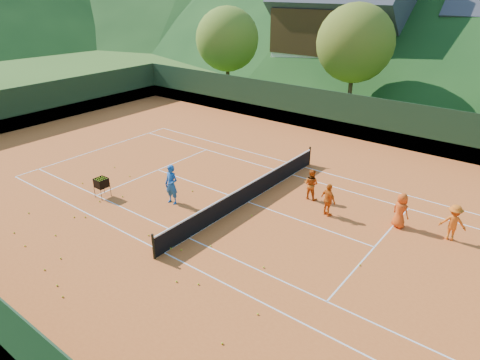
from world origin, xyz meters
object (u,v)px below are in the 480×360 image
Objects in this scene: coach at (171,185)px; student_c at (401,210)px; ball_hopper at (101,183)px; student_d at (453,222)px; student_b at (328,200)px; student_a at (311,184)px; tennis_net at (248,193)px; chalet_left at (342,25)px.

student_c is at bearing 21.17° from coach.
ball_hopper is (-3.20, -1.67, -0.23)m from coach.
coach reaches higher than student_d.
student_a is at bearing -11.51° from student_b.
student_c is at bearing -2.66° from student_d.
student_a is 1.76m from student_b.
student_d is (2.04, 0.31, -0.00)m from student_c.
coach reaches higher than ball_hopper.
tennis_net reaches higher than ball_hopper.
student_d is 8.98m from tennis_net.
ball_hopper is 34.56m from chalet_left.
coach reaches higher than tennis_net.
chalet_left is at bearing -41.33° from student_b.
student_b is (1.45, -1.01, 0.01)m from student_a.
student_b reaches higher than tennis_net.
student_d is (6.41, 0.30, 0.02)m from student_a.
coach is at bearing 11.53° from student_d.
student_b is at bearing -64.64° from chalet_left.
student_c is 1.59× the size of ball_hopper.
student_b is at bearing 23.99° from coach.
chalet_left is at bearing 108.43° from tennis_net.
chalet_left is at bearing 98.14° from coach.
chalet_left is (-13.66, 28.81, 4.84)m from student_b.
tennis_net is 32.04m from chalet_left.
student_d reaches higher than student_a.
student_a is 6.42m from student_d.
student_c is (2.92, 1.00, 0.01)m from student_b.
student_b is (6.46, 3.50, -0.19)m from coach.
student_b is 0.99× the size of student_d.
student_d is 0.11× the size of chalet_left.
student_c is (9.39, 4.49, -0.18)m from coach.
student_d is at bearing -149.18° from student_c.
student_d is at bearing -179.38° from student_a.
coach is at bearing 47.80° from student_c.
chalet_left is at bearing -67.16° from student_d.
ball_hopper is (-6.01, -3.98, 0.25)m from tennis_net.
student_a reaches higher than ball_hopper.
student_c is at bearing 18.36° from tennis_net.
coach is 0.14× the size of chalet_left.
coach is 1.26× the size of student_a.
student_c is (4.37, -0.01, 0.02)m from student_a.
student_c reaches higher than ball_hopper.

